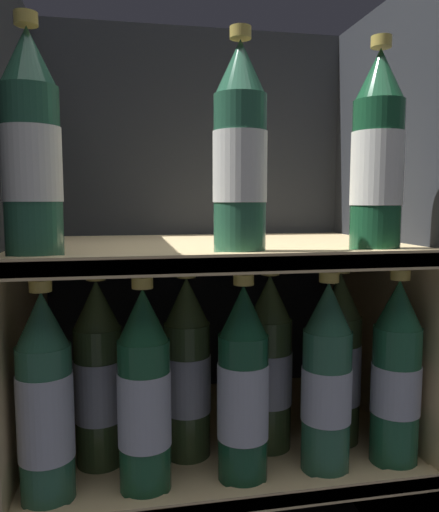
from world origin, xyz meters
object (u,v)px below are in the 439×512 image
Objects in this scene: bottle_upper_front_0 at (31,150)px; bottle_lower_front_0 at (45,403)px; bottle_lower_front_2 at (243,389)px; bottle_lower_back_0 at (98,378)px; bottle_lower_front_3 at (327,382)px; bottle_upper_front_1 at (240,154)px; bottle_lower_back_2 at (269,366)px; bottle_lower_front_4 at (396,376)px; bottle_lower_back_3 at (338,362)px; bottle_upper_front_2 at (377,157)px; bottle_lower_back_1 at (187,372)px; bottle_lower_front_1 at (144,396)px.

bottle_upper_front_0 is 1.00× the size of bottle_lower_front_0.
bottle_lower_front_2 and bottle_lower_back_0 have the same top height.
bottle_lower_front_0 is 1.00× the size of bottle_lower_front_3.
bottle_upper_front_1 reaches higher than bottle_lower_front_0.
bottle_lower_back_2 is (-0.06, 0.08, -0.00)m from bottle_lower_front_3.
bottle_lower_back_2 is (0.31, 0.08, -0.31)m from bottle_upper_front_0.
bottle_lower_front_4 and bottle_lower_back_3 have the same top height.
bottle_lower_front_2 and bottle_lower_front_4 have the same top height.
bottle_upper_front_2 is 1.00× the size of bottle_lower_back_3.
bottle_upper_front_0 is at bearing -130.02° from bottle_lower_back_0.
bottle_upper_front_1 is 1.00× the size of bottle_upper_front_2.
bottle_upper_front_1 is 0.39m from bottle_lower_front_0.
bottle_lower_front_2 is at bearing -180.00° from bottle_lower_front_3.
bottle_upper_front_0 is at bearing -166.24° from bottle_lower_back_2.
bottle_lower_front_4 is at bearing -25.21° from bottle_lower_back_2.
bottle_upper_front_2 is 1.00× the size of bottle_lower_back_0.
bottle_upper_front_0 is 1.00× the size of bottle_lower_back_1.
bottle_lower_back_1 and bottle_lower_back_3 have the same top height.
bottle_lower_front_0 is at bearing 180.00° from bottle_lower_front_1.
bottle_upper_front_0 is 0.40m from bottle_lower_front_2.
bottle_lower_front_1 is 1.00× the size of bottle_lower_back_0.
bottle_lower_front_0 is at bearing -128.22° from bottle_lower_back_0.
bottle_lower_back_3 is at bearing 10.25° from bottle_upper_front_0.
bottle_lower_back_1 is at bearing 49.82° from bottle_lower_front_1.
bottle_lower_back_0 and bottle_lower_back_3 have the same top height.
bottle_lower_back_1 is 0.23m from bottle_lower_back_3.
bottle_lower_back_3 is at bearing 0.00° from bottle_lower_back_2.
bottle_lower_front_2 is (0.25, -0.00, -0.31)m from bottle_upper_front_0.
bottle_upper_front_2 is 0.31m from bottle_lower_front_4.
bottle_lower_front_1 and bottle_lower_front_3 have the same top height.
bottle_lower_front_2 is at bearing -127.49° from bottle_lower_back_2.
bottle_upper_front_0 is 0.48m from bottle_lower_front_3.
bottle_lower_back_3 is at bearing 98.68° from bottle_upper_front_2.
bottle_upper_front_2 is at bearing 0.00° from bottle_upper_front_1.
bottle_lower_front_1 and bottle_lower_back_2 have the same top height.
bottle_lower_front_0 and bottle_lower_front_4 have the same top height.
bottle_upper_front_1 is 0.36m from bottle_lower_back_3.
bottle_lower_front_4 and bottle_lower_back_2 have the same top height.
bottle_upper_front_2 is 0.31m from bottle_lower_front_3.
bottle_upper_front_0 is 0.53m from bottle_lower_back_3.
bottle_lower_front_0 is 1.00× the size of bottle_lower_front_1.
bottle_lower_front_3 is at bearing -52.51° from bottle_lower_back_2.
bottle_lower_front_3 is at bearing 0.00° from bottle_upper_front_1.
bottle_lower_back_3 is (0.42, 0.08, 0.00)m from bottle_lower_front_0.
bottle_lower_back_2 is at bearing 52.51° from bottle_lower_front_2.
bottle_lower_front_0 is 1.00× the size of bottle_lower_front_2.
bottle_lower_front_1 is 1.00× the size of bottle_lower_front_2.
bottle_lower_front_4 is at bearing 0.00° from bottle_upper_front_2.
bottle_lower_front_3 is at bearing 180.00° from bottle_upper_front_2.
bottle_upper_front_0 is 0.57m from bottle_lower_front_4.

